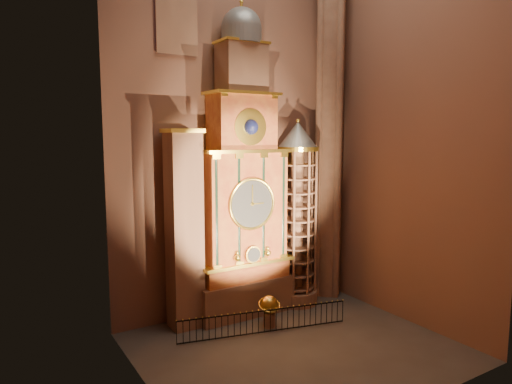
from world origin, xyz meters
TOP-DOWN VIEW (x-y plane):
  - floor at (0.00, 0.00)m, footprint 14.00×14.00m
  - wall_back at (0.00, 6.00)m, footprint 22.00×0.00m
  - wall_left at (-7.00, 0.00)m, footprint 0.00×22.00m
  - wall_right at (7.00, 0.00)m, footprint 0.00×22.00m
  - astronomical_clock at (0.00, 4.96)m, footprint 5.60×2.41m
  - portrait_tower at (-3.40, 4.98)m, footprint 1.80×1.60m
  - stair_turret at (3.50, 4.70)m, footprint 2.50×2.50m
  - gothic_pier at (6.10, 5.00)m, footprint 2.04×2.04m
  - stained_glass_window at (-3.20, 5.92)m, footprint 2.20×0.14m
  - celestial_globe at (0.22, 2.61)m, footprint 1.34×1.28m
  - iron_railing at (-0.44, 2.05)m, footprint 8.51×2.14m

SIDE VIEW (x-z plane):
  - floor at x=0.00m, z-range 0.00..0.00m
  - iron_railing at x=-0.44m, z-range 0.05..1.22m
  - celestial_globe at x=0.22m, z-range 0.16..1.83m
  - portrait_tower at x=-3.40m, z-range 0.05..10.25m
  - stair_turret at x=3.50m, z-range -0.13..10.67m
  - astronomical_clock at x=0.00m, z-range -1.67..15.03m
  - wall_back at x=0.00m, z-range 0.00..22.00m
  - wall_left at x=-7.00m, z-range 0.00..22.00m
  - wall_right at x=7.00m, z-range 0.00..22.00m
  - gothic_pier at x=6.10m, z-range 0.00..22.00m
  - stained_glass_window at x=-3.20m, z-range 13.90..19.10m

